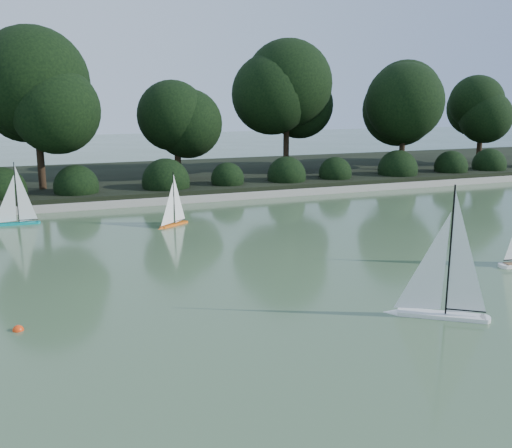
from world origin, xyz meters
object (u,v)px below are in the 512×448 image
Objects in this scene: sailboat_white_a at (434,295)px; race_buoy at (18,330)px; sailboat_orange at (172,217)px; sailboat_teal at (12,215)px.

race_buoy is (-5.07, 1.47, -0.29)m from sailboat_white_a.
sailboat_orange is (-1.97, 6.54, -0.09)m from sailboat_white_a.
race_buoy is at bearing -121.36° from sailboat_orange.
race_buoy is at bearing -88.05° from sailboat_teal.
sailboat_teal is at bearing 157.04° from sailboat_orange.
sailboat_orange is 5.95m from race_buoy.
sailboat_white_a is 1.45× the size of sailboat_orange.
sailboat_teal reaches higher than race_buoy.
sailboat_orange is at bearing 106.79° from sailboat_white_a.
sailboat_white_a reaches higher than sailboat_teal.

